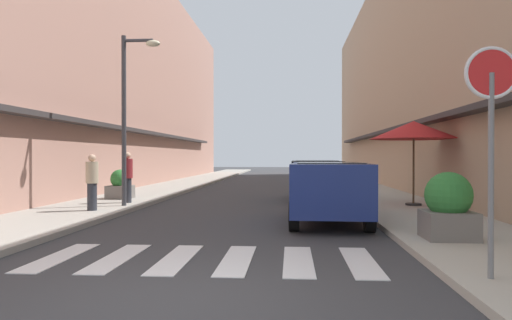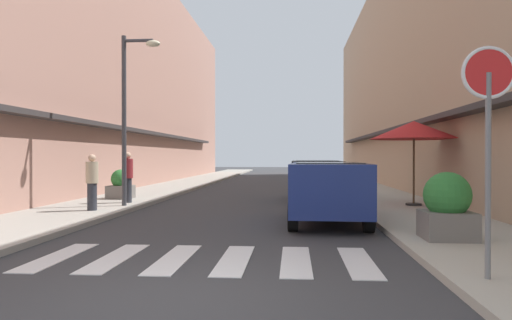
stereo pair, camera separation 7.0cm
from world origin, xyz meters
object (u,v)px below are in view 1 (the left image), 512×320
Objects in this scene: parked_car_near at (329,185)px; street_lamp at (130,101)px; parked_car_mid at (316,175)px; pedestrian_walking_near at (92,181)px; pedestrian_walking_far at (127,176)px; planter_corner at (449,207)px; cafe_umbrella at (414,130)px; round_street_sign at (491,101)px; planter_midblock at (120,186)px.

street_lamp reaches higher than parked_car_near.
parked_car_mid is 2.58× the size of pedestrian_walking_near.
street_lamp is (-5.76, 2.57, 2.36)m from parked_car_near.
street_lamp is 2.52m from pedestrian_walking_far.
parked_car_mid is at bearing 151.34° from pedestrian_walking_near.
parked_car_mid is at bearing 102.36° from planter_corner.
street_lamp reaches higher than cafe_umbrella.
pedestrian_walking_far is (0.21, 2.25, 0.05)m from pedestrian_walking_near.
round_street_sign reaches higher than pedestrian_walking_near.
planter_midblock is at bearing 116.48° from street_lamp.
pedestrian_walking_near reaches higher than parked_car_mid.
pedestrian_walking_near is at bearing -142.70° from parked_car_mid.
parked_car_near is 0.80× the size of street_lamp.
round_street_sign reaches higher than planter_midblock.
street_lamp reaches higher than planter_midblock.
pedestrian_walking_far is at bearing -161.39° from pedestrian_walking_near.
parked_car_mid is 3.30× the size of planter_corner.
pedestrian_walking_near is at bearing -167.24° from cafe_umbrella.
cafe_umbrella is (2.83, -2.78, 1.49)m from parked_car_mid.
street_lamp is (-5.76, -3.55, 2.36)m from parked_car_mid.
street_lamp is (-7.29, 8.12, 0.99)m from round_street_sign.
planter_corner is 9.22m from pedestrian_walking_near.
planter_midblock is (-1.19, 2.39, -2.70)m from street_lamp.
street_lamp is 9.68m from planter_corner.
street_lamp is 2.77m from pedestrian_walking_near.
round_street_sign is at bearing 73.35° from pedestrian_walking_near.
pedestrian_walking_far is at bearing 150.53° from parked_car_near.
round_street_sign is 2.75× the size of planter_midblock.
pedestrian_walking_near reaches higher than parked_car_near.
cafe_umbrella reaches higher than pedestrian_walking_far.
pedestrian_walking_far reaches higher than pedestrian_walking_near.
street_lamp reaches higher than pedestrian_walking_far.
round_street_sign is 1.06× the size of cafe_umbrella.
cafe_umbrella is at bearing 81.65° from round_street_sign.
parked_car_mid is at bearing 135.51° from cafe_umbrella.
street_lamp is 4.24× the size of planter_corner.
parked_car_near is at bearing -23.99° from street_lamp.
parked_car_near is 4.01× the size of planter_midblock.
parked_car_mid reaches higher than planter_midblock.
street_lamp is 4.99× the size of planter_midblock.
round_street_sign reaches higher than planter_corner.
round_street_sign is at bearing -74.67° from parked_car_near.
pedestrian_walking_far is (-6.18, 3.49, 0.06)m from parked_car_near.
round_street_sign is 2.34× the size of planter_corner.
planter_corner is 1.18× the size of planter_midblock.
planter_midblock is at bearing -92.68° from pedestrian_walking_far.
planter_corner is at bearing 111.98° from pedestrian_walking_far.
parked_car_near is 3.41× the size of planter_corner.
parked_car_mid is at bearing 172.40° from pedestrian_walking_far.
pedestrian_walking_far is at bearing -157.00° from parked_car_mid.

